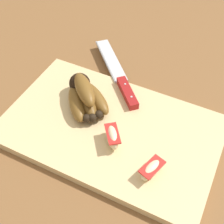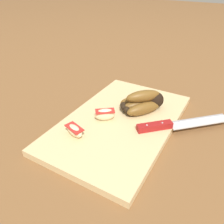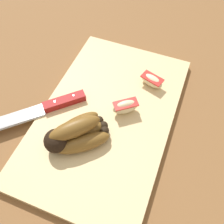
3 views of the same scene
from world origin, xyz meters
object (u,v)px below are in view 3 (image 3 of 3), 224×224
apple_wedge_near (126,107)px  apple_wedge_middle (152,81)px  banana_bunch (75,134)px  chefs_knife (45,108)px

apple_wedge_near → apple_wedge_middle: 0.11m
apple_wedge_middle → apple_wedge_near: bearing=-18.2°
banana_bunch → chefs_knife: 0.11m
apple_wedge_middle → chefs_knife: bearing=-52.1°
chefs_knife → banana_bunch: bearing=66.1°
chefs_knife → apple_wedge_middle: bearing=127.9°
chefs_knife → apple_wedge_middle: size_ratio=3.54×
banana_bunch → apple_wedge_near: banana_bunch is taller
banana_bunch → chefs_knife: banana_bunch is taller
banana_bunch → apple_wedge_middle: size_ratio=2.19×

